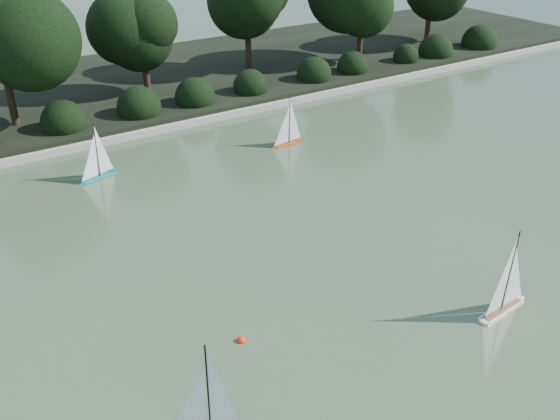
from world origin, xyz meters
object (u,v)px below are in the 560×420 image
object	(u,v)px
sailboat_white_b	(507,296)
sailboat_orange	(286,137)
sailboat_teal	(95,170)
race_buoy	(241,341)

from	to	relation	value
sailboat_white_b	sailboat_orange	world-z (taller)	sailboat_white_b
sailboat_white_b	sailboat_teal	xyz separation A→B (m)	(-3.89, 8.44, -0.03)
sailboat_white_b	sailboat_orange	size ratio (longest dim) A/B	1.20
sailboat_white_b	sailboat_teal	world-z (taller)	sailboat_white_b
sailboat_white_b	sailboat_orange	bearing A→B (deg)	83.21
sailboat_white_b	race_buoy	bearing A→B (deg)	157.07
race_buoy	sailboat_orange	bearing A→B (deg)	51.09
sailboat_orange	race_buoy	distance (m)	7.78
sailboat_teal	race_buoy	distance (m)	6.76
sailboat_white_b	sailboat_orange	xyz separation A→B (m)	(0.92, 7.73, -0.04)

